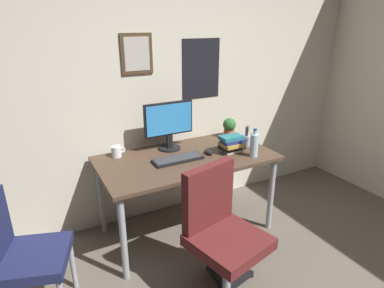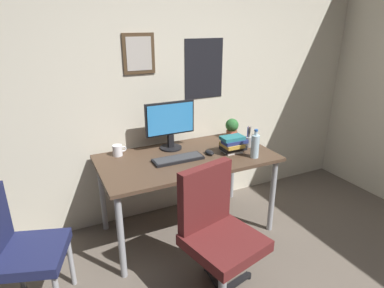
% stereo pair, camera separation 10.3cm
% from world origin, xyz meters
% --- Properties ---
extents(wall_back, '(4.40, 0.10, 2.60)m').
position_xyz_m(wall_back, '(-0.00, 2.15, 1.30)').
color(wall_back, beige).
rests_on(wall_back, ground_plane).
extents(desk, '(1.51, 0.80, 0.74)m').
position_xyz_m(desk, '(-0.07, 1.67, 0.67)').
color(desk, '#4C3828').
rests_on(desk, ground_plane).
extents(office_chair, '(0.58, 0.58, 0.95)m').
position_xyz_m(office_chair, '(-0.20, 0.91, 0.53)').
color(office_chair, '#591E1E').
rests_on(office_chair, ground_plane).
extents(side_chair, '(0.53, 0.53, 0.88)m').
position_xyz_m(side_chair, '(-1.41, 1.32, 0.50)').
color(side_chair, '#1E234C').
rests_on(side_chair, ground_plane).
extents(monitor, '(0.46, 0.20, 0.43)m').
position_xyz_m(monitor, '(-0.12, 1.91, 0.98)').
color(monitor, black).
rests_on(monitor, desk).
extents(keyboard, '(0.43, 0.15, 0.03)m').
position_xyz_m(keyboard, '(-0.17, 1.63, 0.75)').
color(keyboard, black).
rests_on(keyboard, desk).
extents(computer_mouse, '(0.06, 0.11, 0.04)m').
position_xyz_m(computer_mouse, '(0.13, 1.63, 0.76)').
color(computer_mouse, black).
rests_on(computer_mouse, desk).
extents(water_bottle, '(0.07, 0.07, 0.25)m').
position_xyz_m(water_bottle, '(0.45, 1.41, 0.85)').
color(water_bottle, silver).
rests_on(water_bottle, desk).
extents(coffee_mug_near, '(0.12, 0.08, 0.10)m').
position_xyz_m(coffee_mug_near, '(0.47, 1.75, 0.79)').
color(coffee_mug_near, red).
rests_on(coffee_mug_near, desk).
extents(coffee_mug_far, '(0.12, 0.08, 0.10)m').
position_xyz_m(coffee_mug_far, '(-0.60, 1.95, 0.79)').
color(coffee_mug_far, white).
rests_on(coffee_mug_far, desk).
extents(potted_plant, '(0.13, 0.13, 0.20)m').
position_xyz_m(potted_plant, '(0.54, 1.93, 0.85)').
color(potted_plant, brown).
rests_on(potted_plant, desk).
extents(pen_cup, '(0.07, 0.07, 0.20)m').
position_xyz_m(pen_cup, '(0.55, 1.64, 0.80)').
color(pen_cup, '#9EA0A5').
rests_on(pen_cup, desk).
extents(book_stack_left, '(0.22, 0.16, 0.15)m').
position_xyz_m(book_stack_left, '(0.34, 1.58, 0.82)').
color(book_stack_left, silver).
rests_on(book_stack_left, desk).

